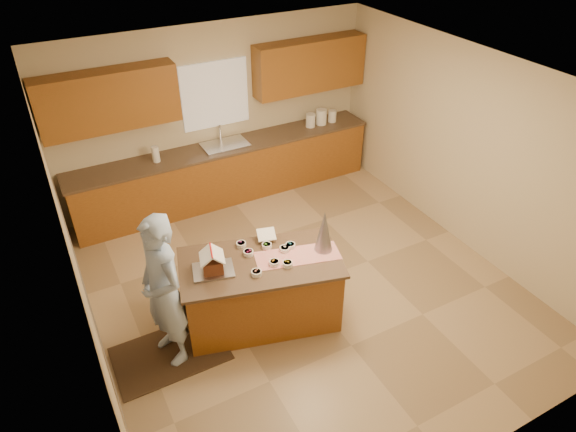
% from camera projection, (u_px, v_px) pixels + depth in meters
% --- Properties ---
extents(floor, '(5.50, 5.50, 0.00)m').
position_uv_depth(floor, '(302.00, 285.00, 6.54)').
color(floor, tan).
rests_on(floor, ground).
extents(ceiling, '(5.50, 5.50, 0.00)m').
position_uv_depth(ceiling, '(306.00, 82.00, 5.02)').
color(ceiling, silver).
rests_on(ceiling, floor).
extents(wall_back, '(5.50, 5.50, 0.00)m').
position_uv_depth(wall_back, '(216.00, 113.00, 7.78)').
color(wall_back, beige).
rests_on(wall_back, floor).
extents(wall_front, '(5.50, 5.50, 0.00)m').
position_uv_depth(wall_front, '(485.00, 371.00, 3.78)').
color(wall_front, beige).
rests_on(wall_front, floor).
extents(wall_left, '(5.50, 5.50, 0.00)m').
position_uv_depth(wall_left, '(75.00, 263.00, 4.81)').
color(wall_left, beige).
rests_on(wall_left, floor).
extents(wall_right, '(5.50, 5.50, 0.00)m').
position_uv_depth(wall_right, '(467.00, 150.00, 6.75)').
color(wall_right, beige).
rests_on(wall_right, floor).
extents(stone_accent, '(0.00, 2.50, 2.50)m').
position_uv_depth(stone_accent, '(96.00, 325.00, 4.29)').
color(stone_accent, gray).
rests_on(stone_accent, wall_left).
extents(window_curtain, '(1.05, 0.03, 1.00)m').
position_uv_depth(window_curtain, '(215.00, 95.00, 7.59)').
color(window_curtain, white).
rests_on(window_curtain, wall_back).
extents(back_counter_base, '(4.80, 0.60, 0.88)m').
position_uv_depth(back_counter_base, '(227.00, 173.00, 8.08)').
color(back_counter_base, '#90531D').
rests_on(back_counter_base, floor).
extents(back_counter_top, '(4.85, 0.63, 0.04)m').
position_uv_depth(back_counter_top, '(225.00, 147.00, 7.82)').
color(back_counter_top, brown).
rests_on(back_counter_top, back_counter_base).
extents(upper_cabinet_left, '(1.85, 0.35, 0.80)m').
position_uv_depth(upper_cabinet_left, '(108.00, 101.00, 6.74)').
color(upper_cabinet_left, '#9E5122').
rests_on(upper_cabinet_left, wall_back).
extents(upper_cabinet_right, '(1.85, 0.35, 0.80)m').
position_uv_depth(upper_cabinet_right, '(310.00, 65.00, 7.94)').
color(upper_cabinet_right, '#9E5122').
rests_on(upper_cabinet_right, wall_back).
extents(sink, '(0.70, 0.45, 0.12)m').
position_uv_depth(sink, '(225.00, 148.00, 7.82)').
color(sink, silver).
rests_on(sink, back_counter_top).
extents(faucet, '(0.03, 0.03, 0.28)m').
position_uv_depth(faucet, '(220.00, 133.00, 7.86)').
color(faucet, silver).
rests_on(faucet, back_counter_top).
extents(island_base, '(1.87, 1.26, 0.83)m').
position_uv_depth(island_base, '(261.00, 292.00, 5.84)').
color(island_base, '#90531D').
rests_on(island_base, floor).
extents(island_top, '(1.96, 1.36, 0.04)m').
position_uv_depth(island_top, '(260.00, 263.00, 5.59)').
color(island_top, brown).
rests_on(island_top, island_base).
extents(table_runner, '(1.00, 0.57, 0.01)m').
position_uv_depth(table_runner, '(298.00, 256.00, 5.66)').
color(table_runner, red).
rests_on(table_runner, island_top).
extents(baking_tray, '(0.50, 0.42, 0.02)m').
position_uv_depth(baking_tray, '(213.00, 270.00, 5.44)').
color(baking_tray, silver).
rests_on(baking_tray, island_top).
extents(cookbook, '(0.24, 0.21, 0.09)m').
position_uv_depth(cookbook, '(266.00, 235.00, 5.85)').
color(cookbook, white).
rests_on(cookbook, island_top).
extents(tinsel_tree, '(0.25, 0.25, 0.52)m').
position_uv_depth(tinsel_tree, '(324.00, 231.00, 5.61)').
color(tinsel_tree, '#AEAFBA').
rests_on(tinsel_tree, island_top).
extents(rug, '(1.21, 0.79, 0.01)m').
position_uv_depth(rug, '(170.00, 354.00, 5.62)').
color(rug, black).
rests_on(rug, floor).
extents(boy, '(0.57, 0.74, 1.79)m').
position_uv_depth(boy, '(163.00, 292.00, 5.13)').
color(boy, '#ACC9F4').
rests_on(boy, rug).
extents(canister_a, '(0.16, 0.16, 0.22)m').
position_uv_depth(canister_a, '(311.00, 120.00, 8.34)').
color(canister_a, white).
rests_on(canister_a, back_counter_top).
extents(canister_b, '(0.18, 0.18, 0.26)m').
position_uv_depth(canister_b, '(321.00, 117.00, 8.40)').
color(canister_b, white).
rests_on(canister_b, back_counter_top).
extents(canister_c, '(0.14, 0.14, 0.20)m').
position_uv_depth(canister_c, '(332.00, 116.00, 8.50)').
color(canister_c, white).
rests_on(canister_c, back_counter_top).
extents(paper_towel, '(0.11, 0.11, 0.24)m').
position_uv_depth(paper_towel, '(156.00, 154.00, 7.32)').
color(paper_towel, white).
rests_on(paper_towel, back_counter_top).
extents(gingerbread_house, '(0.32, 0.32, 0.27)m').
position_uv_depth(gingerbread_house, '(212.00, 262.00, 5.38)').
color(gingerbread_house, brown).
rests_on(gingerbread_house, baking_tray).
extents(candy_bowls, '(0.66, 0.67, 0.05)m').
position_uv_depth(candy_bowls, '(269.00, 254.00, 5.64)').
color(candy_bowls, yellow).
rests_on(candy_bowls, island_top).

